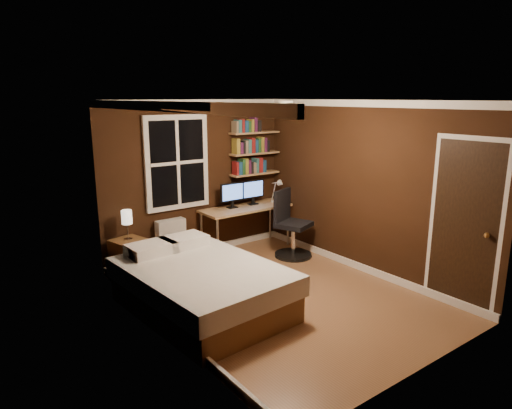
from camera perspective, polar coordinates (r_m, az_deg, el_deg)
floor at (r=6.10m, az=2.79°, el=-11.30°), size 4.20×4.20×0.00m
wall_back at (r=7.41m, az=-7.46°, el=3.17°), size 3.20×0.04×2.50m
wall_left at (r=4.87m, az=-11.78°, el=-2.35°), size 0.04×4.20×2.50m
wall_right at (r=6.81m, az=13.39°, el=2.02°), size 0.04×4.20×2.50m
ceiling at (r=5.55m, az=3.09°, el=12.88°), size 3.20×4.20×0.02m
window at (r=7.17m, az=-9.85°, el=5.18°), size 1.06×0.06×1.46m
door at (r=6.00m, az=24.56°, el=-2.55°), size 0.03×0.82×2.05m
door_knob at (r=5.84m, az=26.90°, el=-3.46°), size 0.06×0.06×0.06m
ceiling_fixture at (r=5.47m, az=3.75°, el=11.82°), size 0.44×0.44×0.18m
bookshelf_lower at (r=7.88m, az=-0.16°, el=3.90°), size 0.92×0.22×0.03m
books_row_lower at (r=7.86m, az=-0.16°, el=4.83°), size 0.60×0.16×0.23m
bookshelf_middle at (r=7.83m, az=-0.16°, el=6.42°), size 0.92×0.22×0.03m
books_row_middle at (r=7.82m, az=-0.16°, el=7.37°), size 0.66×0.16×0.23m
bookshelf_upper at (r=7.80m, az=-0.16°, el=8.98°), size 0.92×0.22×0.03m
books_row_upper at (r=7.79m, az=-0.16°, el=9.93°), size 0.48×0.16×0.23m
bed at (r=5.65m, az=-6.84°, el=-10.11°), size 1.66×2.20×0.71m
nightstand at (r=6.91m, az=-15.54°, el=-6.37°), size 0.52×0.52×0.54m
bedside_lamp at (r=6.77m, az=-15.80°, el=-2.49°), size 0.15×0.15×0.44m
radiator at (r=7.27m, az=-10.56°, el=-4.49°), size 0.46×0.16×0.69m
desk at (r=7.66m, az=-1.27°, el=-0.74°), size 1.56×0.59×0.74m
monitor_left at (r=7.54m, az=-2.99°, el=1.14°), size 0.44×0.12×0.42m
monitor_right at (r=7.77m, az=-0.40°, el=1.53°), size 0.44×0.12×0.42m
desk_lamp at (r=7.89m, az=2.59°, el=1.77°), size 0.14×0.32×0.44m
office_chair at (r=7.41m, az=4.34°, el=-3.29°), size 0.63×0.63×1.09m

